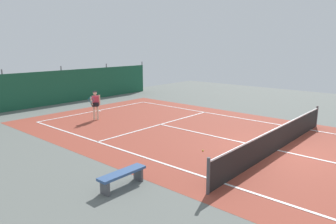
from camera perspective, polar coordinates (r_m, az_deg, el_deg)
ground_plane at (r=13.46m, az=19.34°, el=-6.64°), size 36.00×36.00×0.00m
court_surface at (r=13.46m, az=19.34°, el=-6.63°), size 11.02×26.60×0.01m
tennis_net at (r=13.31m, az=19.50°, el=-4.56°), size 10.12×0.10×1.10m
back_fence at (r=24.48m, az=-19.17°, el=3.22°), size 16.30×0.98×2.70m
tennis_player at (r=18.07m, az=-13.12°, el=1.57°), size 0.86×0.62×1.64m
tennis_ball_near_player at (r=12.67m, az=6.39°, el=-7.02°), size 0.07×0.07×0.07m
parked_car at (r=25.68m, az=-24.92°, el=3.54°), size 2.29×4.34×1.68m
courtside_bench at (r=9.57m, az=-8.35°, el=-11.38°), size 1.60×0.40×0.49m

